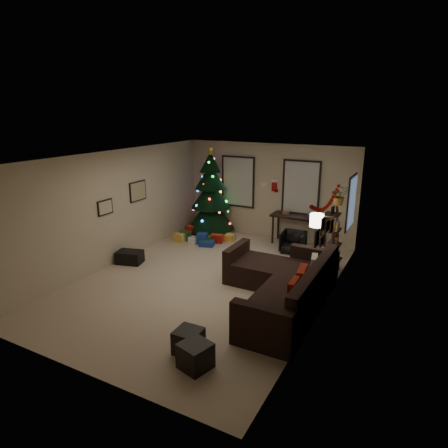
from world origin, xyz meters
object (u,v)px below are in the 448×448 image
at_px(christmas_tree, 211,197).
at_px(desk_chair, 293,242).
at_px(sofa, 284,287).
at_px(desk, 299,219).
at_px(bookshelf, 335,241).

bearing_deg(christmas_tree, desk_chair, -10.22).
bearing_deg(sofa, desk, 102.93).
height_order(desk, desk_chair, desk).
bearing_deg(bookshelf, sofa, -104.85).
xyz_separation_m(sofa, bookshelf, (0.50, 1.90, 0.45)).
bearing_deg(desk_chair, desk, 92.02).
distance_m(sofa, bookshelf, 2.01).
xyz_separation_m(sofa, desk_chair, (-0.71, 2.71, -0.03)).
relative_size(christmas_tree, bookshelf, 1.67).
relative_size(sofa, desk, 2.05).
height_order(sofa, desk, sofa).
bearing_deg(sofa, christmas_tree, 137.13).
height_order(christmas_tree, sofa, christmas_tree).
xyz_separation_m(christmas_tree, desk_chair, (2.74, -0.49, -0.81)).
bearing_deg(desk, desk_chair, -84.66).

